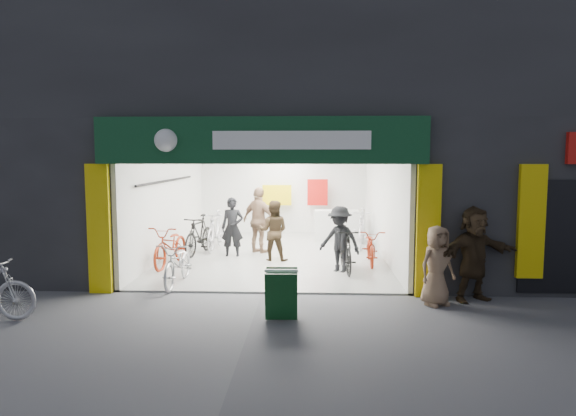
# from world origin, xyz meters

# --- Properties ---
(ground) EXTENTS (60.00, 60.00, 0.00)m
(ground) POSITION_xyz_m (0.00, 0.00, 0.00)
(ground) COLOR #56565B
(ground) RESTS_ON ground
(building) EXTENTS (17.00, 10.27, 8.00)m
(building) POSITION_xyz_m (0.91, 4.99, 4.31)
(building) COLOR #232326
(building) RESTS_ON ground
(bike_left_front) EXTENTS (0.68, 1.82, 0.95)m
(bike_left_front) POSITION_xyz_m (-1.84, 0.60, 0.47)
(bike_left_front) COLOR #B0B0B5
(bike_left_front) RESTS_ON ground
(bike_left_midfront) EXTENTS (0.86, 1.93, 1.12)m
(bike_left_midfront) POSITION_xyz_m (-2.12, 3.93, 0.56)
(bike_left_midfront) COLOR black
(bike_left_midfront) RESTS_ON ground
(bike_left_midback) EXTENTS (0.91, 2.06, 1.05)m
(bike_left_midback) POSITION_xyz_m (-2.50, 2.44, 0.53)
(bike_left_midback) COLOR maroon
(bike_left_midback) RESTS_ON ground
(bike_left_back) EXTENTS (0.63, 1.96, 1.17)m
(bike_left_back) POSITION_xyz_m (-1.80, 4.68, 0.58)
(bike_left_back) COLOR silver
(bike_left_back) RESTS_ON ground
(bike_right_front) EXTENTS (0.63, 1.85, 1.09)m
(bike_right_front) POSITION_xyz_m (1.80, 2.00, 0.55)
(bike_right_front) COLOR black
(bike_right_front) RESTS_ON ground
(bike_right_mid) EXTENTS (0.69, 1.77, 0.92)m
(bike_right_mid) POSITION_xyz_m (2.50, 2.87, 0.46)
(bike_right_mid) COLOR maroon
(bike_right_mid) RESTS_ON ground
(bike_right_back) EXTENTS (0.85, 2.05, 1.20)m
(bike_right_back) POSITION_xyz_m (2.50, 5.24, 0.60)
(bike_right_back) COLOR silver
(bike_right_back) RESTS_ON ground
(customer_a) EXTENTS (0.60, 0.40, 1.64)m
(customer_a) POSITION_xyz_m (-1.14, 3.63, 0.82)
(customer_a) COLOR black
(customer_a) RESTS_ON ground
(customer_b) EXTENTS (0.85, 0.70, 1.60)m
(customer_b) POSITION_xyz_m (0.00, 3.18, 0.80)
(customer_b) COLOR #392A1A
(customer_b) RESTS_ON ground
(customer_c) EXTENTS (1.18, 1.03, 1.59)m
(customer_c) POSITION_xyz_m (1.65, 1.88, 0.79)
(customer_c) COLOR black
(customer_c) RESTS_ON ground
(customer_d) EXTENTS (1.18, 0.99, 1.88)m
(customer_d) POSITION_xyz_m (-0.47, 4.16, 0.94)
(customer_d) COLOR #8C6B51
(customer_d) RESTS_ON ground
(pedestrian_near) EXTENTS (0.86, 0.75, 1.49)m
(pedestrian_near) POSITION_xyz_m (3.30, -0.62, 0.74)
(pedestrian_near) COLOR #7D6149
(pedestrian_near) RESTS_ON ground
(pedestrian_far) EXTENTS (1.76, 1.15, 1.82)m
(pedestrian_far) POSITION_xyz_m (4.07, -0.30, 0.91)
(pedestrian_far) COLOR #322516
(pedestrian_far) RESTS_ON ground
(sandwich_board) EXTENTS (0.57, 0.57, 0.84)m
(sandwich_board) POSITION_xyz_m (0.49, -1.60, 0.46)
(sandwich_board) COLOR #0E3818
(sandwich_board) RESTS_ON ground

